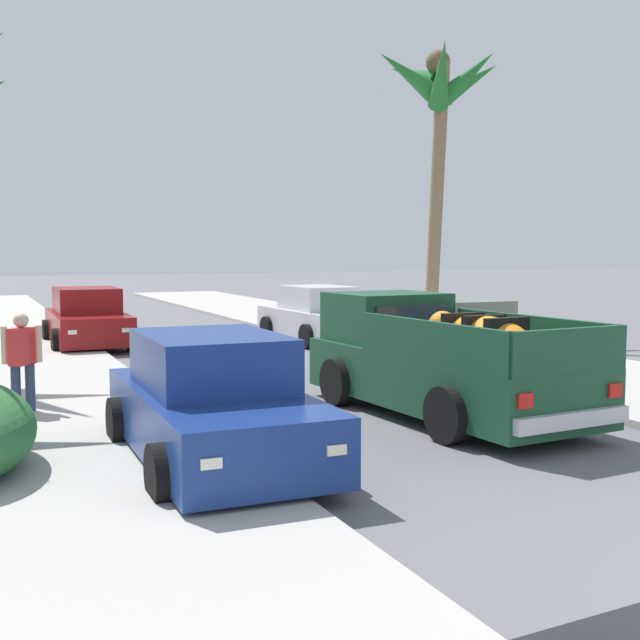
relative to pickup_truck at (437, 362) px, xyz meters
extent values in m
cube|color=#B2AFA8|center=(-5.90, 4.69, -0.75)|extent=(4.69, 60.00, 0.12)
cube|color=#B2AFA8|center=(4.34, 4.69, -0.75)|extent=(4.69, 60.00, 0.12)
cube|color=silver|center=(-4.96, 4.69, -0.76)|extent=(0.16, 60.00, 0.10)
cube|color=silver|center=(3.40, 4.69, -0.76)|extent=(0.16, 60.00, 0.10)
cube|color=#19472D|center=(0.01, -0.16, -0.21)|extent=(2.27, 5.22, 0.80)
cube|color=#19472D|center=(-0.10, 1.43, 0.59)|extent=(1.82, 1.62, 0.80)
cube|color=#283342|center=(-0.05, 0.67, 0.61)|extent=(1.38, 0.16, 0.44)
cube|color=#283342|center=(-0.15, 2.19, 0.61)|extent=(1.46, 0.16, 0.48)
cube|color=#19472D|center=(-0.84, -1.09, 0.47)|extent=(0.33, 3.30, 0.56)
cube|color=#19472D|center=(0.98, -0.96, 0.47)|extent=(0.33, 3.30, 0.56)
cube|color=#19472D|center=(0.19, -2.67, 0.47)|extent=(1.88, 0.23, 0.56)
cube|color=silver|center=(0.19, -2.76, -0.37)|extent=(1.83, 0.25, 0.20)
cylinder|color=black|center=(-1.07, 1.29, -0.43)|extent=(0.31, 0.78, 0.76)
cylinder|color=black|center=(0.88, 1.43, -0.43)|extent=(0.31, 0.78, 0.76)
cylinder|color=black|center=(-0.87, -1.63, -0.43)|extent=(0.31, 0.78, 0.76)
cylinder|color=black|center=(1.09, -1.49, -0.43)|extent=(0.31, 0.78, 0.76)
cube|color=red|center=(-0.56, -2.78, -0.07)|extent=(0.22, 0.06, 0.18)
cube|color=red|center=(0.94, -2.68, -0.07)|extent=(0.22, 0.06, 0.18)
ellipsoid|color=orange|center=(0.07, -1.07, 0.49)|extent=(0.82, 1.74, 0.60)
sphere|color=orange|center=(0.01, -0.12, 0.57)|extent=(0.44, 0.44, 0.44)
cube|color=black|center=(0.11, -1.54, 0.49)|extent=(0.72, 0.17, 0.61)
cube|color=black|center=(0.07, -1.07, 0.49)|extent=(0.72, 0.17, 0.61)
cube|color=black|center=(0.04, -0.60, 0.49)|extent=(0.72, 0.17, 0.61)
cube|color=navy|center=(-3.93, -1.37, -0.28)|extent=(1.82, 4.23, 0.72)
cube|color=navy|center=(-3.93, -1.27, 0.40)|extent=(1.55, 2.12, 0.64)
cube|color=#283342|center=(-3.94, -2.24, 0.38)|extent=(1.37, 0.10, 0.52)
cube|color=#283342|center=(-3.91, -0.30, 0.38)|extent=(1.34, 0.10, 0.50)
cylinder|color=black|center=(-3.04, -2.68, -0.49)|extent=(0.23, 0.64, 0.64)
cylinder|color=black|center=(-4.85, -2.66, -0.49)|extent=(0.23, 0.64, 0.64)
cylinder|color=black|center=(-3.01, -0.08, -0.49)|extent=(0.23, 0.64, 0.64)
cylinder|color=black|center=(-4.81, -0.05, -0.49)|extent=(0.23, 0.64, 0.64)
cube|color=red|center=(-3.26, 0.73, -0.17)|extent=(0.20, 0.04, 0.12)
cube|color=white|center=(-3.34, -3.49, -0.21)|extent=(0.20, 0.04, 0.10)
cube|color=red|center=(-4.53, 0.75, -0.17)|extent=(0.20, 0.04, 0.12)
cube|color=white|center=(-4.57, -3.47, -0.21)|extent=(0.20, 0.04, 0.10)
cube|color=slate|center=(2.42, 3.08, -0.28)|extent=(1.94, 4.27, 0.72)
cube|color=slate|center=(2.43, 3.18, 0.40)|extent=(1.61, 2.17, 0.64)
cube|color=#283342|center=(2.38, 2.21, 0.38)|extent=(1.37, 0.14, 0.52)
cube|color=#283342|center=(2.47, 4.15, 0.38)|extent=(1.34, 0.14, 0.50)
cylinder|color=black|center=(3.26, 1.74, -0.49)|extent=(0.25, 0.65, 0.64)
cylinder|color=black|center=(1.46, 1.82, -0.49)|extent=(0.25, 0.65, 0.64)
cylinder|color=black|center=(3.38, 4.34, -0.49)|extent=(0.25, 0.65, 0.64)
cylinder|color=black|center=(1.58, 4.42, -0.49)|extent=(0.25, 0.65, 0.64)
cube|color=red|center=(3.15, 5.16, -0.17)|extent=(0.20, 0.05, 0.12)
cube|color=white|center=(2.94, 0.94, -0.21)|extent=(0.20, 0.05, 0.10)
cube|color=red|center=(1.88, 5.22, -0.17)|extent=(0.20, 0.05, 0.12)
cube|color=white|center=(1.71, 1.00, -0.21)|extent=(0.20, 0.05, 0.10)
cube|color=maroon|center=(-3.67, 10.97, -0.28)|extent=(1.79, 4.21, 0.72)
cube|color=maroon|center=(-3.67, 11.07, 0.40)|extent=(1.54, 2.11, 0.64)
cube|color=#283342|center=(-3.68, 10.10, 0.38)|extent=(1.37, 0.09, 0.52)
cube|color=#283342|center=(-3.66, 12.04, 0.38)|extent=(1.34, 0.09, 0.50)
cylinder|color=black|center=(-2.78, 9.66, -0.49)|extent=(0.22, 0.64, 0.64)
cylinder|color=black|center=(-4.58, 9.67, -0.49)|extent=(0.22, 0.64, 0.64)
cylinder|color=black|center=(-2.76, 12.26, -0.49)|extent=(0.22, 0.64, 0.64)
cylinder|color=black|center=(-4.56, 12.27, -0.49)|extent=(0.22, 0.64, 0.64)
cube|color=red|center=(-3.02, 13.07, -0.17)|extent=(0.20, 0.04, 0.12)
cube|color=white|center=(-3.07, 8.85, -0.21)|extent=(0.20, 0.04, 0.10)
cube|color=red|center=(-4.29, 13.08, -0.17)|extent=(0.20, 0.04, 0.12)
cube|color=white|center=(-4.30, 8.86, -0.21)|extent=(0.20, 0.04, 0.10)
cube|color=silver|center=(2.21, 9.57, -0.28)|extent=(1.95, 4.27, 0.72)
cube|color=silver|center=(2.21, 9.47, 0.40)|extent=(1.61, 2.17, 0.64)
cube|color=#283342|center=(2.17, 10.44, 0.38)|extent=(1.37, 0.14, 0.52)
cube|color=#283342|center=(2.25, 8.50, 0.38)|extent=(1.34, 0.14, 0.50)
cylinder|color=black|center=(1.25, 10.83, -0.49)|extent=(0.25, 0.65, 0.64)
cylinder|color=black|center=(3.05, 10.91, -0.49)|extent=(0.25, 0.65, 0.64)
cylinder|color=black|center=(1.36, 8.23, -0.49)|extent=(0.25, 0.65, 0.64)
cylinder|color=black|center=(3.17, 8.31, -0.49)|extent=(0.25, 0.65, 0.64)
cube|color=red|center=(1.67, 7.43, -0.17)|extent=(0.20, 0.05, 0.12)
cube|color=white|center=(1.50, 11.65, -0.21)|extent=(0.20, 0.05, 0.10)
cube|color=red|center=(2.93, 7.49, -0.17)|extent=(0.20, 0.05, 0.12)
cube|color=white|center=(2.73, 11.70, -0.21)|extent=(0.20, 0.05, 0.10)
cylinder|color=#846B4C|center=(5.54, 8.84, 3.01)|extent=(0.37, 0.90, 7.65)
cone|color=#23702D|center=(6.58, 8.82, 6.40)|extent=(2.09, 0.59, 1.54)
cone|color=#23702D|center=(6.11, 9.57, 6.50)|extent=(1.61, 1.84, 1.35)
cone|color=#23702D|center=(5.23, 9.64, 6.63)|extent=(1.17, 1.89, 1.13)
cone|color=#23702D|center=(4.61, 8.92, 6.46)|extent=(1.92, 0.72, 1.42)
cone|color=#23702D|center=(5.05, 7.90, 6.29)|extent=(1.43, 2.06, 1.73)
cone|color=#23702D|center=(6.10, 8.19, 6.40)|extent=(1.52, 1.64, 1.50)
sphere|color=brown|center=(5.54, 8.84, 6.83)|extent=(0.67, 0.67, 0.67)
cylinder|color=navy|center=(-5.90, 2.19, -0.40)|extent=(0.14, 0.14, 0.82)
cylinder|color=navy|center=(-5.70, 2.19, -0.40)|extent=(0.14, 0.14, 0.82)
cube|color=red|center=(-5.80, 2.19, 0.28)|extent=(0.41, 0.43, 0.55)
sphere|color=beige|center=(-5.80, 2.19, 0.67)|extent=(0.22, 0.22, 0.22)
cylinder|color=beige|center=(-6.04, 2.19, 0.31)|extent=(0.09, 0.09, 0.55)
cylinder|color=beige|center=(-5.56, 2.19, 0.31)|extent=(0.09, 0.09, 0.55)
camera|label=1|loc=(-6.52, -10.21, 1.70)|focal=44.59mm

